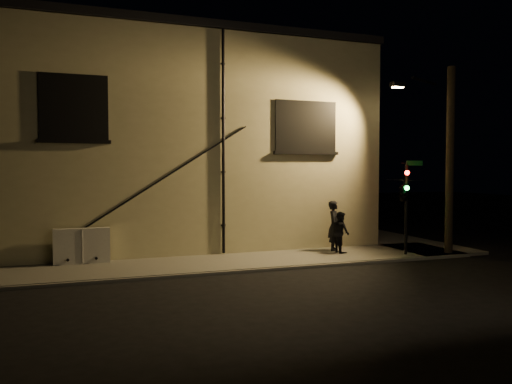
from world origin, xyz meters
name	(u,v)px	position (x,y,z in m)	size (l,w,h in m)	color
ground	(300,268)	(0.00, 0.00, 0.00)	(90.00, 90.00, 0.00)	black
sidewalk	(283,246)	(1.22, 4.39, 0.06)	(21.00, 16.00, 0.12)	#5E5D55
building	(165,146)	(-3.00, 8.99, 4.40)	(16.20, 12.23, 8.80)	tan
utility_cabinet	(82,246)	(-6.82, 2.70, 0.72)	(1.82, 0.31, 1.19)	beige
pedestrian_a	(334,226)	(2.49, 2.23, 1.10)	(0.71, 0.47, 1.95)	black
pedestrian_b	(341,232)	(2.49, 1.73, 0.91)	(0.76, 0.60, 1.57)	black
traffic_signal	(404,192)	(4.40, 0.47, 2.48)	(1.20, 2.05, 3.50)	black
streetlamp_pole	(447,156)	(6.26, 0.39, 3.80)	(2.02, 1.39, 7.16)	black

